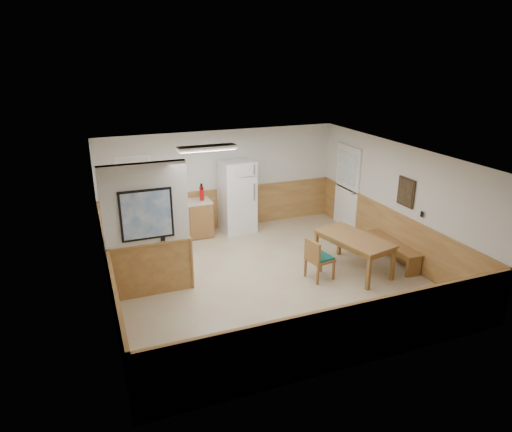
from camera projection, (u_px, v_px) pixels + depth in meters
name	position (u px, v px, depth m)	size (l,w,h in m)	color
ground	(267.00, 277.00, 9.18)	(6.00, 6.00, 0.00)	tan
ceiling	(268.00, 155.00, 8.32)	(6.00, 6.00, 0.02)	white
back_wall	(221.00, 180.00, 11.38)	(6.00, 0.02, 2.50)	silver
right_wall	(397.00, 202.00, 9.77)	(0.02, 6.00, 2.50)	silver
left_wall	(104.00, 242.00, 7.73)	(0.02, 6.00, 2.50)	silver
wainscot_back	(222.00, 209.00, 11.61)	(6.00, 0.04, 1.00)	tan
wainscot_right	(392.00, 234.00, 10.02)	(0.04, 6.00, 1.00)	tan
wainscot_left	(111.00, 281.00, 7.99)	(0.04, 6.00, 1.00)	tan
partition_wall	(148.00, 232.00, 8.16)	(1.50, 0.20, 2.50)	silver
kitchen_counter	(178.00, 220.00, 10.95)	(2.20, 0.61, 1.00)	olive
exterior_door	(347.00, 187.00, 11.49)	(0.07, 1.02, 2.15)	white
kitchen_window	(134.00, 177.00, 10.54)	(0.80, 0.04, 1.00)	white
wall_painting	(406.00, 192.00, 9.40)	(0.04, 0.50, 0.60)	#342215
fluorescent_fixture	(207.00, 148.00, 9.21)	(1.20, 0.30, 0.09)	white
refrigerator	(237.00, 196.00, 11.27)	(0.84, 0.75, 1.81)	white
dining_table	(354.00, 241.00, 9.25)	(1.14, 1.75, 0.75)	brown
dining_bench	(393.00, 247.00, 9.77)	(0.42, 1.59, 0.45)	brown
dining_chair	(317.00, 256.00, 8.94)	(0.70, 0.53, 0.85)	brown
fire_extinguisher	(202.00, 193.00, 10.93)	(0.11, 0.11, 0.42)	#BF0A0C
soap_bottle	(138.00, 202.00, 10.50)	(0.08, 0.08, 0.25)	green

